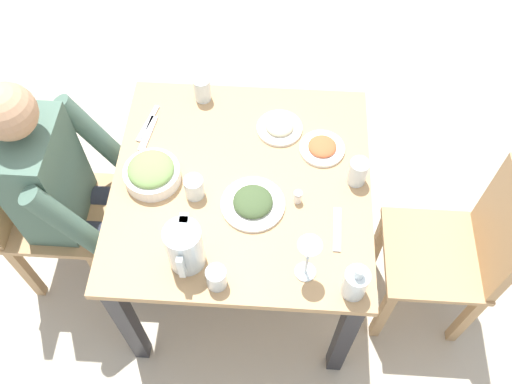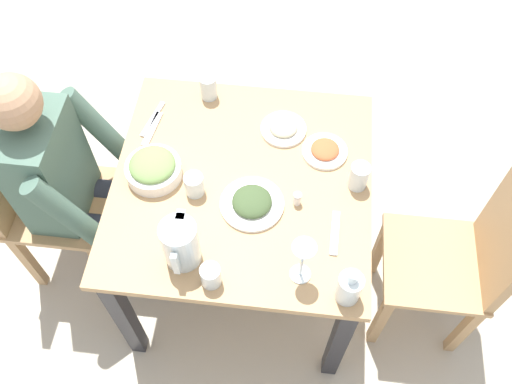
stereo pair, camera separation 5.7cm
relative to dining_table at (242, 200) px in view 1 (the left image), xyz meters
The scene contains 20 objects.
ground_plane 0.63m from the dining_table, ahead, with size 8.00×8.00×0.00m, color #B7AD99.
dining_table is the anchor object (origin of this frame).
chair_near 0.86m from the dining_table, 90.14° to the right, with size 0.40×0.40×0.89m.
chair_far 0.86m from the dining_table, 83.60° to the left, with size 0.40×0.40×0.89m.
diner_near 0.64m from the dining_table, 90.18° to the right, with size 0.48×0.53×1.18m.
water_pitcher 0.42m from the dining_table, 25.45° to the right, with size 0.16×0.12×0.19m.
salad_bowl 0.36m from the dining_table, 88.74° to the right, with size 0.20×0.20×0.09m.
plate_rice_curry 0.36m from the dining_table, 119.54° to the left, with size 0.17×0.17×0.04m.
plate_dolmas 0.18m from the dining_table, 26.81° to the left, with size 0.23×0.23×0.05m.
plate_beans 0.32m from the dining_table, 153.17° to the left, with size 0.18×0.18×0.04m.
water_glass_near_left 0.47m from the dining_table, 155.03° to the right, with size 0.07×0.07×0.10m, color silver.
water_glass_by_pitcher 0.43m from the dining_table, ahead, with size 0.07×0.07×0.09m, color silver.
water_glass_far_left 0.24m from the dining_table, 68.97° to the right, with size 0.07×0.07×0.09m, color silver.
water_glass_near_right 0.45m from the dining_table, 94.64° to the left, with size 0.07×0.07×0.11m, color silver.
wine_glass 0.49m from the dining_table, 34.66° to the left, with size 0.08×0.08×0.20m.
oil_carafe 0.58m from the dining_table, 44.44° to the left, with size 0.08×0.08×0.16m.
salt_shaker 0.26m from the dining_table, 71.60° to the left, with size 0.03×0.03×0.05m.
fork_near 0.41m from the dining_table, 62.77° to the left, with size 0.17×0.03×0.01m, color silver.
knife_near 0.48m from the dining_table, 122.98° to the right, with size 0.18×0.02×0.01m, color silver.
fork_far 0.44m from the dining_table, 118.08° to the right, with size 0.17×0.03×0.01m, color silver.
Camera 1 is at (1.11, 0.12, 2.43)m, focal length 38.83 mm.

